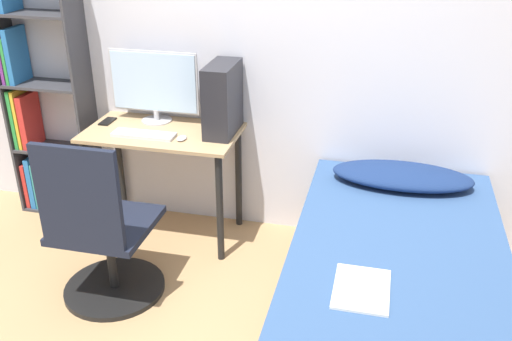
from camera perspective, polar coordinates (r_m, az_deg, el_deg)
name	(u,v)px	position (r m, az deg, el deg)	size (l,w,h in m)	color
wall_back	(248,45)	(3.63, -0.78, 12.40)	(8.00, 0.05, 2.50)	silver
desk	(163,150)	(3.71, -9.24, 2.02)	(0.97, 0.54, 0.75)	tan
bookshelf	(34,90)	(4.19, -21.33, 7.51)	(0.57, 0.25, 1.89)	#38383D
office_chair	(102,241)	(3.26, -15.11, -6.86)	(0.58, 0.58, 1.01)	black
bed	(394,299)	(3.00, 13.60, -12.36)	(1.08, 2.01, 0.54)	#4C3D2D
pillow	(402,176)	(3.47, 14.41, -0.51)	(0.82, 0.36, 0.11)	navy
magazine	(362,289)	(2.56, 10.51, -11.56)	(0.24, 0.32, 0.01)	silver
monitor	(154,85)	(3.75, -10.15, 8.44)	(0.59, 0.20, 0.47)	#B7B7BC
keyboard	(144,135)	(3.59, -11.16, 3.54)	(0.40, 0.12, 0.02)	silver
pc_tower	(223,99)	(3.52, -3.36, 7.16)	(0.16, 0.36, 0.44)	#232328
mouse	(182,138)	(3.50, -7.44, 3.23)	(0.06, 0.09, 0.02)	silver
phone	(108,121)	(3.88, -14.62, 4.78)	(0.07, 0.14, 0.01)	black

